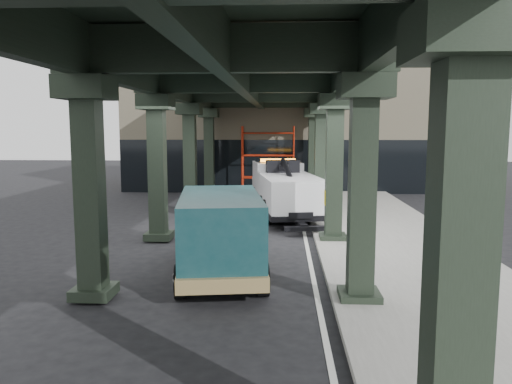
% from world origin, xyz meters
% --- Properties ---
extents(ground, '(90.00, 90.00, 0.00)m').
position_xyz_m(ground, '(0.00, 0.00, 0.00)').
color(ground, black).
rests_on(ground, ground).
extents(sidewalk, '(5.00, 40.00, 0.15)m').
position_xyz_m(sidewalk, '(4.50, 2.00, 0.07)').
color(sidewalk, gray).
rests_on(sidewalk, ground).
extents(lane_stripe, '(0.12, 38.00, 0.01)m').
position_xyz_m(lane_stripe, '(1.70, 2.00, 0.01)').
color(lane_stripe, silver).
rests_on(lane_stripe, ground).
extents(viaduct, '(7.40, 32.00, 6.40)m').
position_xyz_m(viaduct, '(-0.40, 2.00, 5.46)').
color(viaduct, '#202A1F').
rests_on(viaduct, ground).
extents(building, '(22.00, 10.00, 8.00)m').
position_xyz_m(building, '(2.00, 20.00, 4.00)').
color(building, '#C6B793').
rests_on(building, ground).
extents(scaffolding, '(3.08, 0.88, 4.00)m').
position_xyz_m(scaffolding, '(0.00, 14.64, 2.11)').
color(scaffolding, '#B3240E').
rests_on(scaffolding, ground).
extents(tow_truck, '(3.34, 8.03, 2.56)m').
position_xyz_m(tow_truck, '(0.92, 7.47, 1.25)').
color(tow_truck, black).
rests_on(tow_truck, ground).
extents(towed_van, '(2.82, 5.66, 2.20)m').
position_xyz_m(towed_van, '(-0.75, -2.00, 1.18)').
color(towed_van, '#10363B').
rests_on(towed_van, ground).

